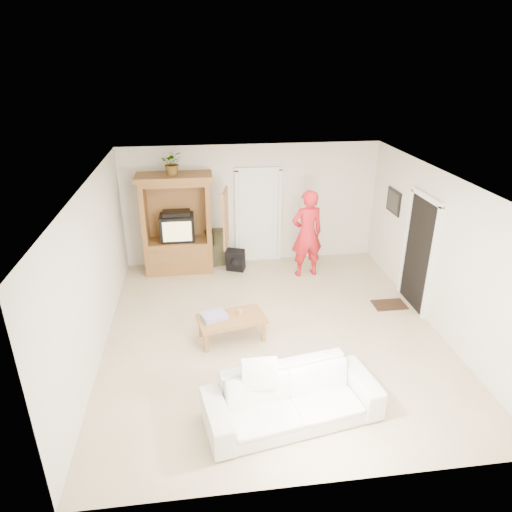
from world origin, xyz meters
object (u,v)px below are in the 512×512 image
(armoire, at_px, (179,230))
(coffee_table, at_px, (232,320))
(man, at_px, (307,234))
(sofa, at_px, (292,398))

(armoire, relative_size, coffee_table, 1.79)
(man, bearing_deg, armoire, -21.25)
(armoire, xyz_separation_m, coffee_table, (0.87, -2.76, -0.56))
(sofa, distance_m, coffee_table, 1.99)
(armoire, distance_m, sofa, 4.92)
(man, xyz_separation_m, sofa, (-1.13, -4.08, -0.60))
(man, xyz_separation_m, coffee_table, (-1.74, -2.18, -0.57))
(man, height_order, sofa, man)
(man, bearing_deg, sofa, 65.77)
(armoire, height_order, man, armoire)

